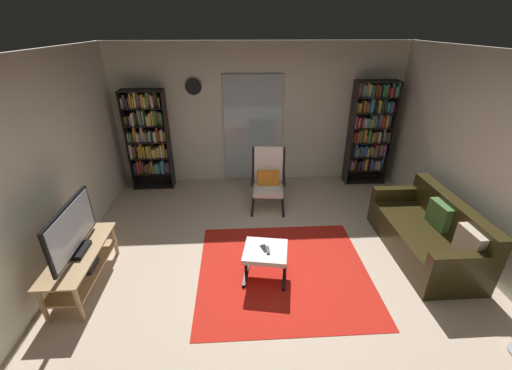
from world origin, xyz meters
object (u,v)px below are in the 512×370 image
(tv_stand, at_px, (82,263))
(ottoman, at_px, (265,254))
(television, at_px, (72,231))
(wall_clock, at_px, (193,87))
(bookshelf_near_sofa, at_px, (370,131))
(tv_remote, at_px, (268,250))
(bookshelf_near_tv, at_px, (148,137))
(leather_sofa, at_px, (428,234))
(lounge_armchair, at_px, (268,177))
(cell_phone, at_px, (265,248))

(tv_stand, xyz_separation_m, ottoman, (2.19, -0.01, 0.03))
(television, height_order, wall_clock, wall_clock)
(bookshelf_near_sofa, distance_m, tv_remote, 3.49)
(bookshelf_near_tv, relative_size, bookshelf_near_sofa, 0.94)
(bookshelf_near_sofa, relative_size, tv_remote, 13.62)
(leather_sofa, bearing_deg, wall_clock, 142.82)
(lounge_armchair, height_order, ottoman, lounge_armchair)
(bookshelf_near_sofa, distance_m, ottoman, 3.50)
(ottoman, distance_m, wall_clock, 3.39)
(television, distance_m, ottoman, 2.23)
(tv_stand, distance_m, tv_remote, 2.22)
(leather_sofa, distance_m, tv_remote, 2.25)
(ottoman, relative_size, wall_clock, 2.06)
(television, height_order, bookshelf_near_tv, bookshelf_near_tv)
(ottoman, xyz_separation_m, wall_clock, (-1.06, 2.84, 1.51))
(tv_stand, bearing_deg, television, -49.08)
(wall_clock, bearing_deg, tv_stand, -111.64)
(lounge_armchair, bearing_deg, tv_stand, -143.29)
(bookshelf_near_tv, bearing_deg, bookshelf_near_sofa, -0.27)
(leather_sofa, distance_m, wall_clock, 4.42)
(tv_remote, height_order, wall_clock, wall_clock)
(tv_stand, bearing_deg, ottoman, -0.15)
(cell_phone, bearing_deg, bookshelf_near_sofa, 29.44)
(tv_remote, bearing_deg, bookshelf_near_tv, 125.71)
(bookshelf_near_tv, bearing_deg, leather_sofa, -28.98)
(bookshelf_near_tv, height_order, leather_sofa, bookshelf_near_tv)
(television, relative_size, tv_remote, 7.18)
(television, distance_m, bookshelf_near_tv, 2.67)
(television, height_order, ottoman, television)
(leather_sofa, height_order, tv_remote, leather_sofa)
(television, bearing_deg, bookshelf_near_sofa, 31.01)
(tv_stand, relative_size, television, 1.19)
(cell_phone, bearing_deg, wall_clock, 89.90)
(tv_remote, xyz_separation_m, wall_clock, (-1.09, 2.87, 1.43))
(tv_stand, relative_size, wall_clock, 4.24)
(ottoman, relative_size, cell_phone, 4.26)
(lounge_armchair, distance_m, wall_clock, 2.11)
(tv_stand, height_order, bookshelf_near_sofa, bookshelf_near_sofa)
(bookshelf_near_sofa, xyz_separation_m, ottoman, (-2.19, -2.63, -0.71))
(cell_phone, bearing_deg, tv_remote, -69.17)
(television, bearing_deg, ottoman, -0.08)
(bookshelf_near_tv, relative_size, tv_remote, 12.82)
(ottoman, bearing_deg, wall_clock, 110.47)
(leather_sofa, height_order, ottoman, leather_sofa)
(television, height_order, bookshelf_near_sofa, bookshelf_near_sofa)
(leather_sofa, distance_m, lounge_armchair, 2.51)
(bookshelf_near_tv, bearing_deg, ottoman, -53.86)
(lounge_armchair, xyz_separation_m, ottoman, (-0.20, -1.78, -0.19))
(tv_remote, xyz_separation_m, cell_phone, (-0.04, 0.04, -0.00))
(tv_stand, height_order, wall_clock, wall_clock)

